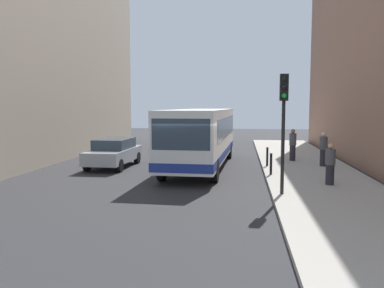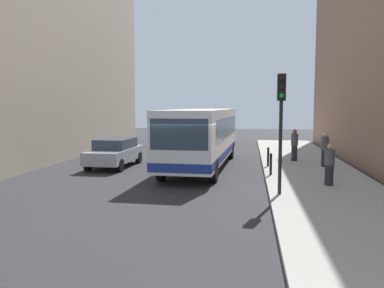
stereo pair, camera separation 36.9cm
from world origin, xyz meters
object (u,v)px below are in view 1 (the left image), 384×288
at_px(car_beside_bus, 114,152).
at_px(bollard_near, 271,164).
at_px(bus, 202,134).
at_px(pedestrian_mid_sidewalk, 323,149).
at_px(pedestrian_far_sidewalk, 293,145).
at_px(pedestrian_near_signal, 330,164).
at_px(traffic_light, 284,111).
at_px(bollard_mid, 267,157).

distance_m(car_beside_bus, bollard_near, 8.21).
height_order(bus, pedestrian_mid_sidewalk, bus).
distance_m(car_beside_bus, pedestrian_mid_sidewalk, 10.70).
relative_size(bus, bollard_near, 11.71).
height_order(pedestrian_mid_sidewalk, pedestrian_far_sidewalk, pedestrian_far_sidewalk).
bearing_deg(pedestrian_near_signal, pedestrian_far_sidewalk, 128.31).
relative_size(pedestrian_near_signal, pedestrian_far_sidewalk, 0.91).
xyz_separation_m(traffic_light, pedestrian_mid_sidewalk, (2.69, 6.77, -2.00)).
height_order(bollard_near, bollard_mid, same).
height_order(bollard_near, pedestrian_near_signal, pedestrian_near_signal).
relative_size(bus, bollard_mid, 11.71).
distance_m(bus, pedestrian_far_sidewalk, 5.33).
bearing_deg(pedestrian_far_sidewalk, bollard_mid, 167.62).
height_order(car_beside_bus, pedestrian_far_sidewalk, pedestrian_far_sidewalk).
distance_m(car_beside_bus, traffic_light, 10.32).
bearing_deg(pedestrian_near_signal, traffic_light, -103.21).
bearing_deg(car_beside_bus, pedestrian_far_sidewalk, -163.34).
bearing_deg(pedestrian_near_signal, bus, 172.33).
bearing_deg(traffic_light, bus, 117.46).
xyz_separation_m(traffic_light, bollard_near, (-0.10, 3.90, -2.38)).
bearing_deg(pedestrian_near_signal, car_beside_bus, -169.65).
distance_m(traffic_light, bollard_mid, 6.93).
xyz_separation_m(traffic_light, bollard_mid, (-0.10, 6.51, -2.38)).
bearing_deg(bollard_near, car_beside_bus, 164.15).
relative_size(bollard_near, pedestrian_mid_sidewalk, 0.55).
bearing_deg(pedestrian_mid_sidewalk, bollard_mid, 127.41).
distance_m(car_beside_bus, pedestrian_near_signal, 10.86).
relative_size(car_beside_bus, pedestrian_far_sidewalk, 2.53).
distance_m(bus, pedestrian_mid_sidewalk, 6.18).
xyz_separation_m(bollard_near, pedestrian_far_sidewalk, (1.52, 4.79, 0.41)).
height_order(bus, pedestrian_far_sidewalk, bus).
xyz_separation_m(bollard_mid, pedestrian_far_sidewalk, (1.52, 2.19, 0.41)).
bearing_deg(traffic_light, pedestrian_near_signal, 43.24).
bearing_deg(pedestrian_near_signal, pedestrian_mid_sidewalk, 115.39).
relative_size(bollard_mid, pedestrian_near_signal, 0.59).
bearing_deg(bollard_near, pedestrian_near_signal, -44.25).
height_order(car_beside_bus, pedestrian_near_signal, pedestrian_near_signal).
bearing_deg(car_beside_bus, pedestrian_near_signal, 158.31).
xyz_separation_m(pedestrian_mid_sidewalk, pedestrian_far_sidewalk, (-1.27, 1.92, 0.02)).
height_order(traffic_light, pedestrian_near_signal, traffic_light).
distance_m(car_beside_bus, pedestrian_far_sidewalk, 9.75).
relative_size(bus, pedestrian_mid_sidewalk, 6.47).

